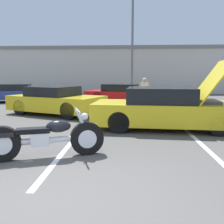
{
  "coord_description": "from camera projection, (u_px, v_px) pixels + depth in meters",
  "views": [
    {
      "loc": [
        1.03,
        -3.12,
        1.71
      ],
      "look_at": [
        0.67,
        3.01,
        0.8
      ],
      "focal_mm": 40.0,
      "sensor_mm": 36.0,
      "label": 1
    }
  ],
  "objects": [
    {
      "name": "ground_plane",
      "position": [
        50.0,
        202.0,
        3.39
      ],
      "size": [
        80.0,
        80.0,
        0.0
      ],
      "primitive_type": "plane",
      "color": "#514F4C"
    },
    {
      "name": "parking_stripe_middle",
      "position": [
        69.0,
        145.0,
        6.18
      ],
      "size": [
        0.12,
        5.15,
        0.01
      ],
      "primitive_type": "cube",
      "color": "white",
      "rests_on": "ground"
    },
    {
      "name": "parking_stripe_back",
      "position": [
        204.0,
        147.0,
        5.99
      ],
      "size": [
        0.12,
        5.15,
        0.01
      ],
      "primitive_type": "cube",
      "color": "white",
      "rests_on": "ground"
    },
    {
      "name": "far_building",
      "position": [
        116.0,
        69.0,
        25.01
      ],
      "size": [
        32.0,
        4.2,
        4.4
      ],
      "color": "beige",
      "rests_on": "ground"
    },
    {
      "name": "light_pole",
      "position": [
        133.0,
        41.0,
        19.45
      ],
      "size": [
        1.21,
        0.28,
        7.89
      ],
      "color": "slate",
      "rests_on": "ground"
    },
    {
      "name": "motorcycle",
      "position": [
        46.0,
        138.0,
        5.15
      ],
      "size": [
        2.33,
        1.01,
        1.0
      ],
      "rotation": [
        0.0,
        0.0,
        0.33
      ],
      "color": "black",
      "rests_on": "ground"
    },
    {
      "name": "show_car_hood_open",
      "position": [
        166.0,
        109.0,
        7.98
      ],
      "size": [
        4.75,
        2.23,
        2.18
      ],
      "rotation": [
        0.0,
        0.0,
        -0.08
      ],
      "color": "yellow",
      "rests_on": "ground"
    },
    {
      "name": "parked_car_right_row",
      "position": [
        124.0,
        93.0,
        15.79
      ],
      "size": [
        5.12,
        3.17,
        1.15
      ],
      "rotation": [
        0.0,
        0.0,
        -0.28
      ],
      "color": "red",
      "rests_on": "ground"
    },
    {
      "name": "parked_car_mid_left_row",
      "position": [
        15.0,
        93.0,
        16.02
      ],
      "size": [
        5.0,
        2.84,
        1.15
      ],
      "rotation": [
        0.0,
        0.0,
        0.24
      ],
      "color": "navy",
      "rests_on": "ground"
    },
    {
      "name": "parked_car_mid_right_row",
      "position": [
        56.0,
        101.0,
        10.93
      ],
      "size": [
        4.51,
        3.37,
        1.22
      ],
      "rotation": [
        0.0,
        0.0,
        -0.4
      ],
      "color": "yellow",
      "rests_on": "ground"
    },
    {
      "name": "spectator_far_lot",
      "position": [
        144.0,
        92.0,
        11.5
      ],
      "size": [
        0.52,
        0.21,
        1.59
      ],
      "color": "gray",
      "rests_on": "ground"
    }
  ]
}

